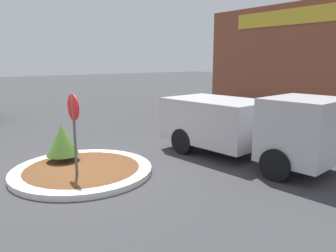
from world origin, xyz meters
TOP-DOWN VIEW (x-y plane):
  - ground_plane at (0.00, 0.00)m, footprint 120.00×120.00m
  - traffic_island at (0.00, 0.00)m, footprint 3.92×3.92m
  - stop_sign at (0.42, -0.34)m, footprint 0.69×0.07m
  - island_shrub at (-0.99, -0.17)m, footprint 0.97×0.97m
  - utility_truck at (1.93, 4.70)m, footprint 5.78×2.65m

SIDE VIEW (x-z plane):
  - ground_plane at x=0.00m, z-range 0.00..0.00m
  - traffic_island at x=0.00m, z-range 0.00..0.16m
  - island_shrub at x=-0.99m, z-range 0.25..1.38m
  - utility_truck at x=1.93m, z-range 0.08..2.22m
  - stop_sign at x=0.42m, z-range 0.45..2.77m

